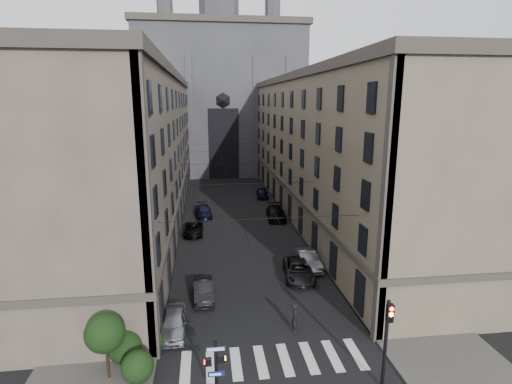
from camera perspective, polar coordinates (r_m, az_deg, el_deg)
name	(u,v)px	position (r m, az deg, el deg)	size (l,w,h in m)	color
sidewalk_left	(156,219)	(54.68, -14.12, -3.81)	(7.00, 80.00, 0.15)	#383533
sidewalk_right	(310,214)	(56.10, 7.71, -3.11)	(7.00, 80.00, 0.15)	#383533
zebra_crossing	(273,360)	(26.35, 2.44, -22.89)	(11.00, 3.20, 0.01)	beige
building_left	(128,150)	(53.30, -17.82, 5.73)	(13.60, 60.60, 18.85)	#463E36
building_right	(333,147)	(55.15, 10.97, 6.33)	(13.60, 60.60, 18.85)	brown
gothic_tower	(221,90)	(91.12, -5.09, 14.32)	(35.00, 23.00, 58.00)	#2D2D33
pedestrian_signal_left	(216,369)	(21.89, -5.76, -23.88)	(1.02, 0.38, 4.00)	black
traffic_light_right	(387,334)	(23.60, 18.20, -18.71)	(0.34, 0.50, 5.20)	black
shrub_cluster	(123,345)	(25.56, -18.49, -20.01)	(3.90, 4.40, 3.90)	black
tram_wires	(234,165)	(52.46, -3.12, 3.91)	(14.00, 60.00, 0.43)	black
car_left_near	(174,323)	(28.97, -11.64, -17.80)	(1.78, 4.42, 1.51)	gray
car_left_midnear	(203,290)	(32.95, -7.54, -13.70)	(1.53, 4.38, 1.44)	black
car_left_midfar	(194,229)	(47.72, -8.92, -5.29)	(2.18, 4.73, 1.31)	black
car_left_far	(203,211)	(54.90, -7.51, -2.74)	(2.07, 5.10, 1.48)	black
car_right_near	(307,260)	(38.45, 7.30, -9.56)	(1.70, 4.87, 1.60)	slate
car_right_midnear	(299,270)	(36.29, 6.10, -11.01)	(2.51, 5.44, 1.51)	black
car_right_midfar	(276,213)	(53.37, 2.85, -3.00)	(2.32, 5.70, 1.66)	black
car_right_far	(262,193)	(64.95, 0.89, -0.16)	(1.82, 4.52, 1.54)	black
pedestrian	(295,318)	(28.63, 5.59, -17.43)	(0.72, 0.47, 1.98)	black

